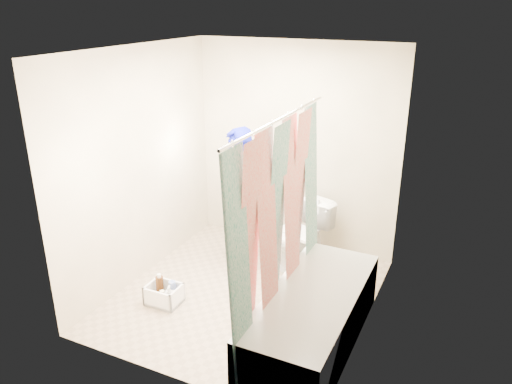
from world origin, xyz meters
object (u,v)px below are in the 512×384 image
at_px(toilet, 303,235).
at_px(plumber, 238,199).
at_px(bathtub, 312,317).
at_px(cleaning_caddy, 165,295).

distance_m(toilet, plumber, 0.83).
height_order(toilet, plumber, plumber).
bearing_deg(plumber, bathtub, 1.57).
bearing_deg(bathtub, cleaning_caddy, -178.31).
bearing_deg(cleaning_caddy, bathtub, 1.04).
height_order(bathtub, cleaning_caddy, bathtub).
bearing_deg(plumber, cleaning_caddy, -64.56).
relative_size(bathtub, cleaning_caddy, 5.34).
distance_m(bathtub, toilet, 1.39).
bearing_deg(toilet, bathtub, -45.81).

